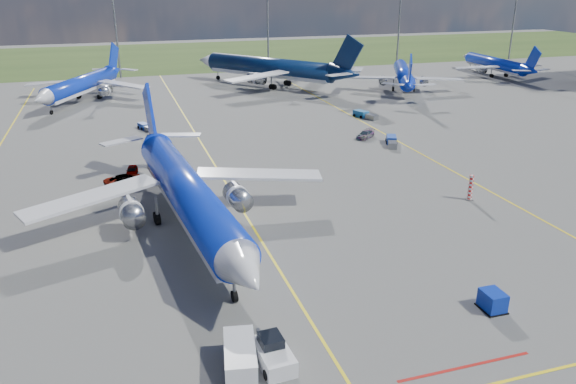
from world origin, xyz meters
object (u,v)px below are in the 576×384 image
object	(u,v)px
bg_jet_n	(269,86)
pushback_tug	(273,353)
bg_jet_nnw	(84,101)
service_car_a	(132,171)
uld_container	(493,301)
baggage_tug_w	(392,141)
warning_post	(471,188)
bg_jet_ene	(494,76)
main_airliner	(190,230)
service_van	(240,359)
bg_jet_ne	(402,89)
service_car_c	(366,134)
baggage_tug_e	(365,115)
baggage_tug_c	(146,127)
service_car_b	(127,180)

from	to	relation	value
bg_jet_n	pushback_tug	world-z (taller)	bg_jet_n
bg_jet_nnw	service_car_a	world-z (taller)	bg_jet_nnw
uld_container	baggage_tug_w	bearing A→B (deg)	72.37
warning_post	bg_jet_ene	distance (m)	95.46
main_airliner	service_van	bearing A→B (deg)	-95.68
main_airliner	service_car_a	distance (m)	20.17
bg_jet_nnw	bg_jet_ne	size ratio (longest dim) A/B	1.03
pushback_tug	service_car_c	xyz separation A→B (m)	(29.88, 50.12, -0.14)
service_car_c	baggage_tug_e	size ratio (longest dim) A/B	0.77
uld_container	warning_post	bearing A→B (deg)	59.83
bg_jet_ne	service_car_a	xyz separation A→B (m)	(-63.32, -44.14, 0.59)
service_van	baggage_tug_w	world-z (taller)	service_van
service_car_c	uld_container	bearing A→B (deg)	-53.01
bg_jet_n	pushback_tug	distance (m)	103.70
service_van	bg_jet_n	bearing A→B (deg)	83.36
pushback_tug	service_car_a	size ratio (longest dim) A/B	1.59
bg_jet_n	baggage_tug_c	size ratio (longest dim) A/B	10.99
bg_jet_ne	bg_jet_nnw	bearing A→B (deg)	18.14
bg_jet_n	bg_jet_ene	bearing A→B (deg)	139.37
bg_jet_ene	main_airliner	xyz separation A→B (m)	(-91.04, -73.96, 0.00)
bg_jet_nnw	service_van	size ratio (longest dim) A/B	8.36
warning_post	baggage_tug_e	distance (m)	41.67
bg_jet_ene	main_airliner	bearing A→B (deg)	42.46
bg_jet_ene	uld_container	distance (m)	119.08
bg_jet_nnw	bg_jet_ne	world-z (taller)	bg_jet_nnw
bg_jet_n	baggage_tug_c	xyz separation A→B (m)	(-31.30, -33.60, 0.45)
main_airliner	uld_container	size ratio (longest dim) A/B	23.20
main_airliner	service_car_a	world-z (taller)	main_airliner
bg_jet_ene	uld_container	xyz separation A→B (m)	(-70.67, -95.83, 0.77)
service_car_b	bg_jet_nnw	bearing A→B (deg)	-7.66
service_car_c	bg_jet_n	bearing A→B (deg)	143.12
main_airliner	service_car_b	world-z (taller)	main_airliner
uld_container	bg_jet_n	bearing A→B (deg)	84.49
bg_jet_nnw	service_car_a	size ratio (longest dim) A/B	11.05
warning_post	service_car_c	distance (m)	28.38
warning_post	service_car_a	size ratio (longest dim) A/B	0.86
service_van	bg_jet_ne	bearing A→B (deg)	66.08
bg_jet_n	service_car_b	bearing A→B (deg)	22.09
warning_post	service_car_c	bearing A→B (deg)	90.34
bg_jet_nnw	baggage_tug_e	bearing A→B (deg)	-7.08
bg_jet_ne	service_car_b	size ratio (longest dim) A/B	6.94
service_car_a	bg_jet_ene	bearing A→B (deg)	37.15
service_car_a	warning_post	bearing A→B (deg)	-21.81
service_van	service_car_a	distance (m)	43.17
bg_jet_n	baggage_tug_w	world-z (taller)	bg_jet_n
bg_jet_ne	service_van	size ratio (longest dim) A/B	8.14
main_airliner	uld_container	xyz separation A→B (m)	(20.36, -21.88, 0.77)
pushback_tug	baggage_tug_e	bearing A→B (deg)	56.99
warning_post	baggage_tug_w	size ratio (longest dim) A/B	0.58
service_car_c	baggage_tug_c	bearing A→B (deg)	-155.26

